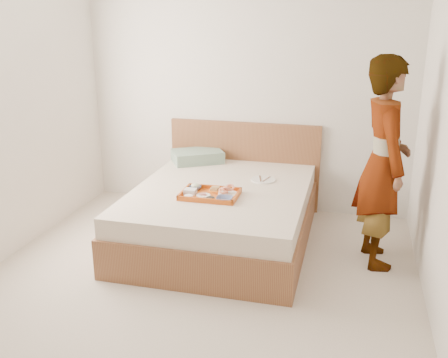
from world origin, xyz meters
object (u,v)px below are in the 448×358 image
Objects in this scene: bed at (222,214)px; person at (383,163)px; tray at (210,194)px; dinner_plate at (263,180)px.

person reaches higher than bed.
dinner_plate is at bearing 56.04° from tray.
tray is 0.28× the size of person.
bed is at bearing -136.98° from dinner_plate.
person is at bearing -2.32° from bed.
bed is 1.53m from person.
person is at bearing -19.17° from dinner_plate.
person is (1.39, -0.06, 0.62)m from bed.
tray is 2.08× the size of dinner_plate.
bed is 4.02× the size of tray.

